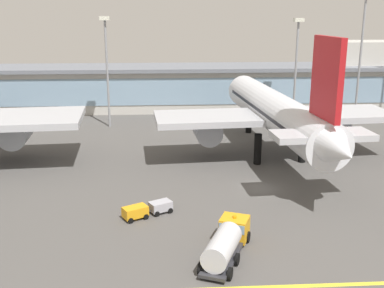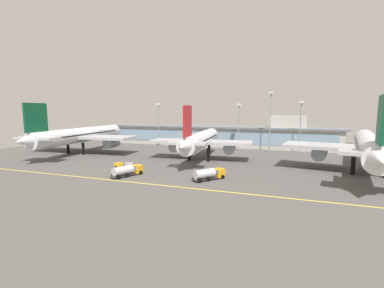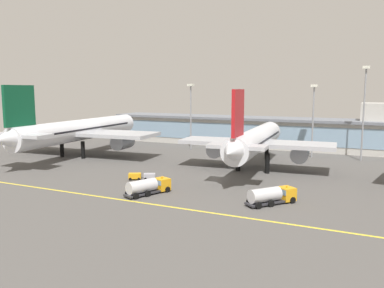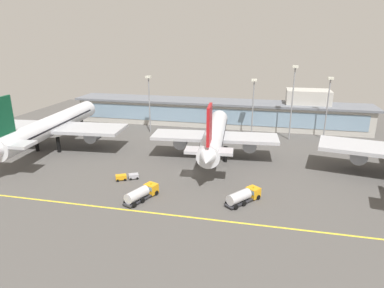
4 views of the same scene
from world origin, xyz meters
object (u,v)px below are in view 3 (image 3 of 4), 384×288
(fuel_tanker_truck, at_px, (149,186))
(apron_light_mast_west, at_px, (191,106))
(apron_light_mast_centre, at_px, (313,109))
(airliner_near_right, at_px, (256,141))
(airliner_near_left, at_px, (80,131))
(service_truck_far, at_px, (273,195))
(apron_light_mast_east, at_px, (364,100))
(baggage_tug_near, at_px, (142,176))

(fuel_tanker_truck, distance_m, apron_light_mast_west, 55.25)
(apron_light_mast_centre, bearing_deg, fuel_tanker_truck, -111.15)
(airliner_near_right, bearing_deg, apron_light_mast_centre, -26.03)
(airliner_near_left, height_order, service_truck_far, airliner_near_left)
(fuel_tanker_truck, xyz_separation_m, apron_light_mast_east, (33.69, 53.64, 14.78))
(baggage_tug_near, relative_size, apron_light_mast_centre, 0.28)
(airliner_near_left, distance_m, fuel_tanker_truck, 49.02)
(airliner_near_right, bearing_deg, baggage_tug_near, 133.07)
(baggage_tug_near, xyz_separation_m, apron_light_mast_centre, (28.33, 44.51, 12.88))
(apron_light_mast_east, bearing_deg, fuel_tanker_truck, -122.13)
(airliner_near_right, height_order, apron_light_mast_east, apron_light_mast_east)
(service_truck_far, bearing_deg, airliner_near_right, 60.05)
(airliner_near_left, bearing_deg, fuel_tanker_truck, -128.66)
(apron_light_mast_east, bearing_deg, apron_light_mast_west, -177.38)
(airliner_near_left, xyz_separation_m, fuel_tanker_truck, (40.21, -27.43, -5.82))
(service_truck_far, relative_size, apron_light_mast_centre, 0.42)
(apron_light_mast_west, bearing_deg, fuel_tanker_truck, -72.54)
(fuel_tanker_truck, bearing_deg, airliner_near_left, 77.94)
(baggage_tug_near, bearing_deg, apron_light_mast_centre, -151.33)
(apron_light_mast_west, bearing_deg, service_truck_far, -51.48)
(baggage_tug_near, xyz_separation_m, apron_light_mast_east, (41.25, 44.47, 15.50))
(baggage_tug_near, distance_m, service_truck_far, 30.02)
(service_truck_far, height_order, apron_light_mast_centre, apron_light_mast_centre)
(fuel_tanker_truck, bearing_deg, service_truck_far, -58.60)
(airliner_near_right, bearing_deg, fuel_tanker_truck, 154.84)
(service_truck_far, bearing_deg, apron_light_mast_west, 76.38)
(airliner_near_left, relative_size, airliner_near_right, 1.23)
(baggage_tug_near, bearing_deg, apron_light_mast_east, -161.71)
(service_truck_far, xyz_separation_m, apron_light_mast_west, (-38.07, 47.83, 12.39))
(airliner_near_right, height_order, apron_light_mast_centre, apron_light_mast_centre)
(baggage_tug_near, height_order, apron_light_mast_west, apron_light_mast_west)
(airliner_near_left, relative_size, apron_light_mast_centre, 2.98)
(apron_light_mast_west, height_order, apron_light_mast_centre, apron_light_mast_west)
(baggage_tug_near, height_order, apron_light_mast_centre, apron_light_mast_centre)
(airliner_near_left, bearing_deg, baggage_tug_near, -123.58)
(airliner_near_right, xyz_separation_m, fuel_tanker_truck, (-11.25, -29.68, -5.48))
(fuel_tanker_truck, height_order, service_truck_far, same)
(apron_light_mast_centre, bearing_deg, apron_light_mast_east, -0.15)
(airliner_near_left, bearing_deg, apron_light_mast_west, -49.51)
(apron_light_mast_west, height_order, apron_light_mast_east, apron_light_mast_east)
(airliner_near_right, distance_m, service_truck_far, 28.77)
(fuel_tanker_truck, distance_m, baggage_tug_near, 11.91)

